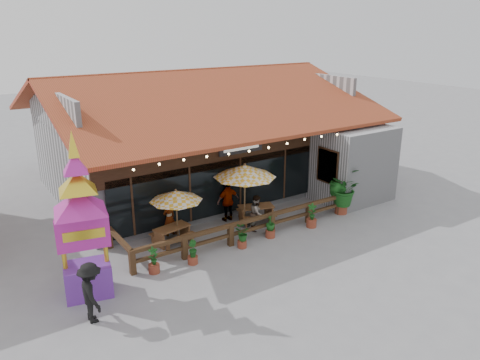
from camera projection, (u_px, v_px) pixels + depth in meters
ground at (274, 227)px, 19.98m from camera, size 100.00×100.00×0.00m
restaurant_building at (202, 144)px, 24.65m from camera, size 15.50×14.73×6.09m
patio_railing at (233, 228)px, 18.40m from camera, size 10.00×2.60×0.92m
umbrella_left at (176, 196)px, 18.02m from camera, size 2.69×2.69×2.21m
umbrella_right at (245, 171)px, 19.30m from camera, size 3.14×3.14×2.80m
picnic_table_left at (172, 232)px, 18.37m from camera, size 1.61×1.46×0.68m
picnic_table_right at (256, 211)px, 20.38m from camera, size 1.83×1.70×0.72m
thai_sign_tower at (80, 206)px, 14.02m from camera, size 2.52×2.52×5.76m
tropical_plant at (342, 188)px, 21.03m from camera, size 1.96×2.00×2.09m
diner_a at (169, 218)px, 18.94m from camera, size 0.63×0.49×1.54m
diner_b at (257, 213)px, 19.47m from camera, size 0.94×0.92×1.52m
diner_c at (228, 201)px, 20.33m from camera, size 1.08×0.45×1.84m
pedestrian at (91, 293)px, 13.37m from camera, size 0.70×1.20×1.85m
planter_a at (154, 262)px, 16.16m from camera, size 0.39×0.39×0.97m
planter_b at (193, 253)px, 16.76m from camera, size 0.37×0.37×0.90m
planter_c at (242, 236)px, 17.96m from camera, size 0.71×0.70×0.88m
planter_d at (270, 227)px, 18.84m from camera, size 0.49×0.49×0.97m
planter_e at (312, 217)px, 19.82m from camera, size 0.45×0.44×1.06m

